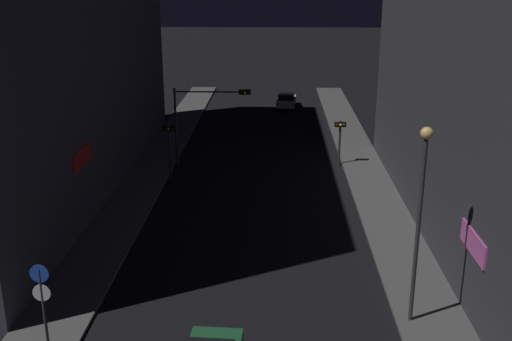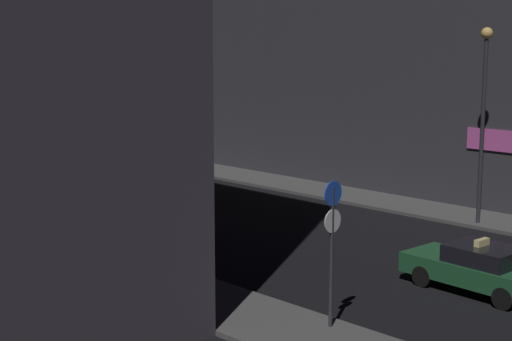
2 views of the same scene
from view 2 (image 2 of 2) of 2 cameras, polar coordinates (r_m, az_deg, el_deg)
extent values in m
cube|color=#4C4C4C|center=(43.33, -2.69, -0.10)|extent=(2.83, 66.73, 0.14)
cube|color=red|center=(27.31, -17.04, 1.95)|extent=(0.08, 2.80, 0.90)
cube|color=#333338|center=(40.96, 11.91, 11.44)|extent=(8.31, 34.04, 17.65)
cube|color=#D859B2|center=(34.09, 17.18, 2.09)|extent=(0.08, 2.80, 0.90)
cube|color=#1E512D|center=(24.11, 15.82, -7.08)|extent=(2.03, 4.49, 0.60)
cube|color=black|center=(23.86, 16.29, -5.90)|extent=(1.69, 2.06, 0.50)
cylinder|color=black|center=(24.30, 12.03, -7.53)|extent=(0.25, 0.65, 0.64)
cylinder|color=black|center=(25.56, 14.19, -6.75)|extent=(0.25, 0.65, 0.64)
cylinder|color=black|center=(22.87, 17.58, -8.87)|extent=(0.25, 0.65, 0.64)
cube|color=#F4E08C|center=(23.82, 16.12, -5.05)|extent=(0.57, 0.21, 0.20)
cylinder|color=#2D2D33|center=(39.18, -17.42, 6.17)|extent=(4.74, 0.10, 0.10)
cube|color=black|center=(40.31, -14.41, 6.40)|extent=(0.80, 0.28, 0.32)
sphere|color=#3F0C0C|center=(40.04, -14.59, 6.37)|extent=(0.20, 0.20, 0.20)
sphere|color=yellow|center=(40.16, -14.28, 6.39)|extent=(0.20, 0.20, 0.20)
sphere|color=#0C3319|center=(40.29, -13.98, 6.41)|extent=(0.20, 0.20, 0.20)
sphere|color=#0C3319|center=(35.79, -18.15, 2.87)|extent=(0.20, 0.20, 0.20)
cylinder|color=#2D2D33|center=(44.95, -7.50, 2.15)|extent=(0.16, 0.16, 3.20)
cube|color=black|center=(44.80, -7.54, 3.87)|extent=(0.80, 0.28, 0.32)
sphere|color=#3F0C0C|center=(44.51, -7.66, 3.83)|extent=(0.20, 0.20, 0.20)
sphere|color=yellow|center=(44.66, -7.41, 3.85)|extent=(0.20, 0.20, 0.20)
sphere|color=#0C3319|center=(44.81, -7.15, 3.88)|extent=(0.20, 0.20, 0.20)
cylinder|color=#2D2D33|center=(19.87, 5.51, -6.35)|extent=(0.10, 0.10, 3.61)
cylinder|color=blue|center=(19.46, 5.64, -1.67)|extent=(0.63, 0.03, 0.63)
cylinder|color=white|center=(19.61, 5.60, -3.68)|extent=(0.60, 0.03, 0.60)
cylinder|color=#2D2D33|center=(31.82, 16.14, 2.66)|extent=(0.16, 0.16, 7.20)
sphere|color=#F9C666|center=(31.60, 16.47, 9.56)|extent=(0.46, 0.46, 0.46)
camera|label=1|loc=(23.49, 60.73, 18.31)|focal=42.31mm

